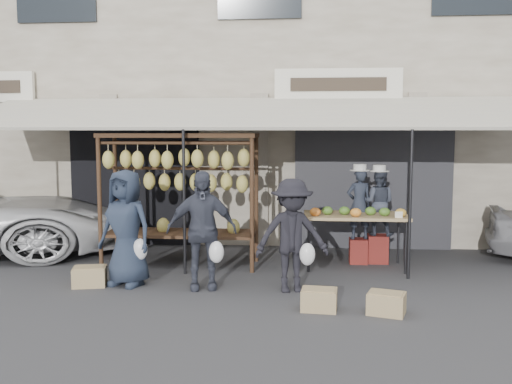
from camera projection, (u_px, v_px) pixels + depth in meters
The scene contains 15 objects.
ground_plane at pixel (239, 296), 7.89m from camera, with size 90.00×90.00×0.00m, color #2D2D30.
shophouse at pixel (270, 75), 13.93m from camera, with size 24.00×6.15×7.30m.
awning at pixel (254, 114), 9.87m from camera, with size 10.00×2.35×2.92m.
banana_rack at pixel (179, 173), 9.48m from camera, with size 2.60×0.90×2.24m.
produce_table at pixel (356, 216), 9.41m from camera, with size 1.70×0.90×1.04m.
vendor_left at pixel (359, 204), 9.75m from camera, with size 0.44×0.29×1.21m, color #252A37.
vendor_right at pixel (378, 202), 9.79m from camera, with size 0.55×0.43×1.14m, color #393F4F.
customer_left at pixel (126, 228), 8.36m from camera, with size 0.84×0.55×1.71m, color #222B3D.
customer_mid at pixel (202, 230), 8.18m from camera, with size 1.00×0.42×1.71m, color #383C49.
customer_right at pixel (292, 235), 8.04m from camera, with size 1.04×0.60×1.61m, color black.
stool_left at pixel (358, 251), 9.83m from camera, with size 0.30×0.30×0.43m, color maroon.
stool_right at pixel (377, 249), 9.88m from camera, with size 0.34×0.34×0.48m, color maroon.
crate_near_a at pixel (319, 300), 7.25m from camera, with size 0.45×0.34×0.27m, color tan.
crate_near_b at pixel (386, 303), 7.09m from camera, with size 0.45×0.34×0.27m, color tan.
crate_far at pixel (90, 276), 8.38m from camera, with size 0.47×0.36×0.28m, color tan.
Camera 1 is at (0.92, -7.64, 2.27)m, focal length 40.00 mm.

